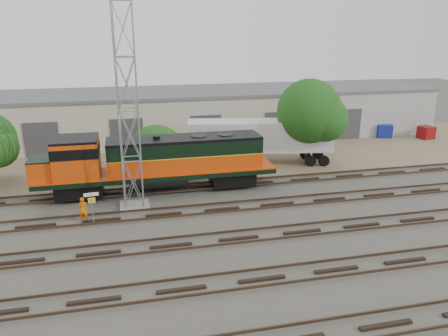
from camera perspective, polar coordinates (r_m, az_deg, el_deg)
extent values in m
plane|color=#47423A|center=(28.76, 0.40, -6.67)|extent=(140.00, 140.00, 0.00)
cube|color=#726047|center=(42.61, -4.24, 1.55)|extent=(80.00, 16.00, 0.02)
cube|color=#4C3828|center=(19.39, 8.54, -19.59)|extent=(80.00, 0.08, 0.14)
cube|color=black|center=(22.36, 4.96, -14.28)|extent=(80.00, 2.40, 0.14)
cube|color=#4C3828|center=(21.68, 5.60, -14.98)|extent=(80.00, 0.08, 0.14)
cube|color=#4C3828|center=(22.89, 4.39, -13.02)|extent=(80.00, 0.08, 0.14)
cube|color=black|center=(26.11, 1.93, -9.19)|extent=(80.00, 2.40, 0.14)
cube|color=#4C3828|center=(25.40, 2.37, -9.65)|extent=(80.00, 0.08, 0.14)
cube|color=#4C3828|center=(26.70, 1.52, -8.21)|extent=(80.00, 0.08, 0.14)
cube|color=black|center=(30.07, -0.26, -5.39)|extent=(80.00, 2.40, 0.14)
cube|color=#4C3828|center=(29.34, 0.06, -5.70)|extent=(80.00, 0.08, 0.14)
cube|color=#4C3828|center=(30.69, -0.57, -4.61)|extent=(80.00, 0.08, 0.14)
cube|color=black|center=(34.16, -1.91, -2.48)|extent=(80.00, 2.40, 0.14)
cube|color=#4C3828|center=(33.42, -1.67, -2.69)|extent=(80.00, 0.08, 0.14)
cube|color=#4C3828|center=(34.81, -2.15, -1.85)|extent=(80.00, 0.08, 0.14)
cube|color=beige|center=(49.74, -5.74, 6.83)|extent=(58.00, 10.00, 5.00)
cube|color=#59595B|center=(49.30, -5.83, 9.86)|extent=(58.40, 10.40, 0.30)
cube|color=#999993|center=(52.53, 19.75, 6.46)|extent=(14.00, 0.10, 5.00)
cube|color=#333335|center=(45.30, -22.70, 3.40)|extent=(3.20, 0.12, 3.40)
cube|color=#333335|center=(44.59, -12.54, 4.16)|extent=(3.20, 0.12, 3.40)
cube|color=#333335|center=(45.31, -2.36, 4.79)|extent=(3.20, 0.12, 3.40)
cube|color=#333335|center=(47.39, 7.23, 5.24)|extent=(3.20, 0.12, 3.40)
cube|color=#333335|center=(50.66, 15.81, 5.52)|extent=(3.20, 0.12, 3.40)
cube|color=black|center=(33.57, -18.31, -2.47)|extent=(3.33, 2.49, 1.04)
cube|color=black|center=(34.28, 1.02, -1.10)|extent=(3.33, 2.49, 1.04)
cube|color=black|center=(33.21, -8.59, -0.66)|extent=(17.67, 3.12, 0.36)
cylinder|color=black|center=(33.42, -8.54, -1.72)|extent=(4.36, 1.14, 1.14)
cube|color=#C93C09|center=(33.17, -5.08, 0.91)|extent=(11.43, 2.70, 1.25)
cube|color=black|center=(32.85, -5.13, 2.81)|extent=(11.43, 2.70, 1.04)
cube|color=black|center=(32.70, -5.16, 3.87)|extent=(11.43, 2.70, 0.21)
cube|color=#C93C09|center=(32.89, -18.68, 1.19)|extent=(3.12, 3.12, 2.70)
cube|color=black|center=(32.53, -18.93, 3.61)|extent=(3.12, 3.12, 0.17)
cube|color=#C93C09|center=(33.41, -22.64, -0.13)|extent=(1.66, 2.49, 1.45)
cube|color=gray|center=(31.11, -11.57, -4.89)|extent=(2.00, 2.00, 0.20)
cylinder|color=gray|center=(29.82, -13.60, 7.58)|extent=(0.10, 0.10, 13.34)
cylinder|color=gray|center=(29.83, -11.23, 7.74)|extent=(0.10, 0.10, 13.34)
cylinder|color=gray|center=(28.61, -13.60, 7.16)|extent=(0.10, 0.10, 13.34)
cylinder|color=gray|center=(28.62, -11.13, 7.33)|extent=(0.10, 0.10, 13.34)
cylinder|color=gray|center=(28.75, -16.80, -5.10)|extent=(0.07, 0.07, 2.20)
cube|color=white|center=(28.41, -16.97, -3.33)|extent=(0.90, 0.13, 0.22)
cube|color=yellow|center=(28.55, -16.90, -4.08)|extent=(0.45, 0.09, 0.35)
imported|color=orange|center=(29.55, -17.93, -5.16)|extent=(0.65, 0.47, 1.65)
cube|color=silver|center=(39.69, 4.71, 4.27)|extent=(13.26, 4.89, 2.70)
cube|color=black|center=(41.19, 11.70, 1.36)|extent=(2.81, 2.89, 1.00)
cube|color=black|center=(38.94, -2.50, 0.99)|extent=(0.15, 0.15, 1.30)
cube|color=black|center=(40.86, -2.51, 1.80)|extent=(0.15, 0.15, 1.30)
cube|color=navy|center=(53.10, 20.15, 4.60)|extent=(1.96, 1.90, 1.50)
cube|color=maroon|center=(54.23, 24.89, 4.23)|extent=(1.71, 1.63, 1.40)
cylinder|color=#382619|center=(37.07, -8.63, -0.79)|extent=(0.32, 0.32, 0.43)
sphere|color=#1A4012|center=(36.52, -8.76, 1.96)|extent=(4.68, 4.68, 4.68)
sphere|color=#1A4012|center=(36.05, -7.16, 1.04)|extent=(3.27, 3.27, 3.27)
cylinder|color=#382619|center=(40.41, 10.77, 2.47)|extent=(0.33, 0.33, 2.87)
sphere|color=#1A4012|center=(39.66, 11.06, 7.27)|extent=(5.74, 5.74, 5.74)
sphere|color=#1A4012|center=(39.47, 13.04, 6.25)|extent=(4.02, 4.02, 4.02)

